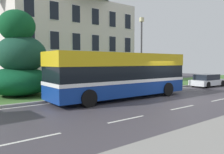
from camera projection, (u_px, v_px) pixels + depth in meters
ground_plane at (162, 97)px, 15.52m from camera, size 60.00×56.00×0.18m
georgian_townhouse at (66, 35)px, 27.35m from camera, size 14.49×9.57×11.28m
iron_verge_railing at (134, 84)px, 18.13m from camera, size 13.20×0.04×0.97m
evergreen_tree at (20, 64)px, 15.13m from camera, size 4.42×4.42×5.75m
single_decker_bus at (122, 75)px, 14.83m from camera, size 10.04×2.81×3.00m
parked_hatchback_01 at (207, 81)px, 22.06m from camera, size 4.09×1.85×1.22m
street_lamp_post at (141, 48)px, 19.41m from camera, size 0.36×0.24×6.16m
litter_bin at (167, 80)px, 21.90m from camera, size 0.55×0.55×1.16m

